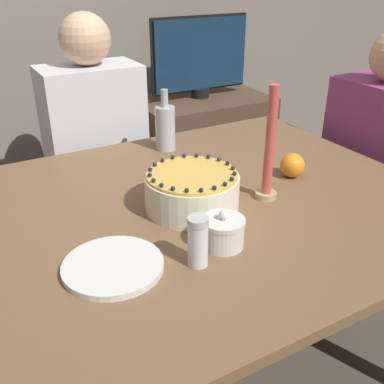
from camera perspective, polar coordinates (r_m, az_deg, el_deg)
name	(u,v)px	position (r m, az deg, el deg)	size (l,w,h in m)	color
ground_plane	(207,369)	(1.80, 1.97, -21.53)	(12.00, 12.00, 0.00)	#4C4238
dining_table	(210,226)	(1.40, 2.36, -4.29)	(1.33, 1.14, 0.72)	brown
cake	(192,191)	(1.27, 0.00, 0.16)	(0.27, 0.27, 0.12)	#EFE5CC
sugar_bowl	(223,232)	(1.11, 3.96, -5.09)	(0.11, 0.11, 0.10)	silver
sugar_shaker	(198,241)	(1.03, 0.76, -6.27)	(0.05, 0.05, 0.13)	white
plate_stack	(113,266)	(1.06, -10.00, -9.24)	(0.23, 0.23, 0.02)	silver
candle	(269,153)	(1.31, 9.78, 4.87)	(0.06, 0.06, 0.34)	tan
bottle	(165,127)	(1.69, -3.41, 8.24)	(0.07, 0.07, 0.23)	#B2B7BC
orange_fruit_0	(292,165)	(1.51, 12.61, 3.35)	(0.08, 0.08, 0.08)	orange
person_man_blue_shirt	(99,174)	(2.04, -11.75, 2.25)	(0.40, 0.34, 1.19)	#2D2D38
person_woman_floral	(370,189)	(2.06, 21.68, 0.35)	(0.34, 0.40, 1.14)	#473D33
side_cabinet	(200,155)	(2.65, 0.98, 4.70)	(0.73, 0.50, 0.69)	#4C3828
tv_monitor	(200,56)	(2.49, 1.06, 16.89)	(0.57, 0.10, 0.42)	black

